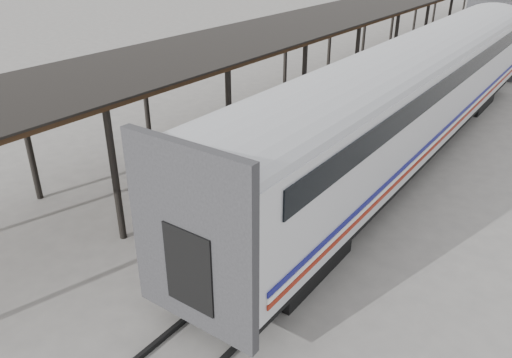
{
  "coord_description": "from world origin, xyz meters",
  "views": [
    {
      "loc": [
        8.84,
        -9.65,
        7.91
      ],
      "look_at": [
        1.55,
        0.54,
        1.7
      ],
      "focal_mm": 35.0,
      "sensor_mm": 36.0,
      "label": 1
    }
  ],
  "objects": [
    {
      "name": "ground",
      "position": [
        0.0,
        0.0,
        0.0
      ],
      "size": [
        160.0,
        160.0,
        0.0
      ],
      "primitive_type": "plane",
      "color": "slate",
      "rests_on": "ground"
    },
    {
      "name": "baggage_cart",
      "position": [
        -0.54,
        0.09,
        0.65
      ],
      "size": [
        1.79,
        2.63,
        0.86
      ],
      "rotation": [
        0.0,
        0.0,
        -0.24
      ],
      "color": "olive",
      "rests_on": "ground"
    },
    {
      "name": "porter",
      "position": [
        -0.29,
        -0.56,
        1.72
      ],
      "size": [
        0.6,
        0.73,
        1.72
      ],
      "primitive_type": "imported",
      "rotation": [
        0.0,
        0.0,
        1.21
      ],
      "color": "navy",
      "rests_on": "baggage_cart"
    },
    {
      "name": "suitcase_stack",
      "position": [
        -0.6,
        0.45,
        1.07
      ],
      "size": [
        1.47,
        1.11,
        0.59
      ],
      "rotation": [
        0.0,
        0.0,
        -0.24
      ],
      "color": "#3A3A3C",
      "rests_on": "baggage_cart"
    },
    {
      "name": "luggage_tug",
      "position": [
        -2.23,
        20.16,
        0.56
      ],
      "size": [
        0.98,
        1.46,
        1.23
      ],
      "rotation": [
        0.0,
        0.0,
        -0.1
      ],
      "color": "maroon",
      "rests_on": "ground"
    },
    {
      "name": "pedestrian",
      "position": [
        -2.08,
        18.41,
        0.89
      ],
      "size": [
        1.13,
        0.81,
        1.78
      ],
      "primitive_type": "imported",
      "rotation": [
        0.0,
        0.0,
        3.54
      ],
      "color": "black",
      "rests_on": "ground"
    }
  ]
}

